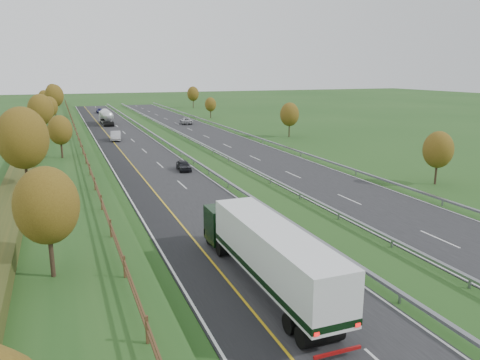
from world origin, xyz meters
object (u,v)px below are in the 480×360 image
Objects in this scene: car_small_far at (100,111)px; road_tanker at (106,117)px; car_silver_mid at (116,136)px; car_oncoming at (186,121)px; car_dark_near at (184,165)px; box_lorry at (266,251)px.

road_tanker is at bearing -91.19° from car_small_far.
car_silver_mid reaches higher than car_oncoming.
car_oncoming reaches higher than car_small_far.
road_tanker is 27.15m from car_silver_mid.
car_dark_near is at bearing -87.32° from car_small_far.
car_silver_mid is at bearing -91.28° from car_small_far.
car_small_far is at bearing 95.61° from car_silver_mid.
car_silver_mid is (-1.07, -27.12, -1.00)m from road_tanker.
car_small_far is (2.18, 58.11, -0.16)m from car_silver_mid.
car_oncoming is (17.61, 85.00, -1.53)m from box_lorry.
car_small_far reaches higher than car_dark_near.
car_oncoming is at bearing 56.19° from car_silver_mid.
car_silver_mid is at bearing -92.25° from road_tanker.
car_oncoming is at bearing 78.52° from car_dark_near.
box_lorry is 90.99m from road_tanker.
box_lorry is 86.82m from car_oncoming.
car_dark_near is (3.83, 33.97, -1.64)m from box_lorry.
car_dark_near is at bearing 83.57° from box_lorry.
car_small_far is 0.85× the size of car_oncoming.
car_oncoming is at bearing -65.01° from car_small_far.
car_silver_mid reaches higher than car_small_far.
road_tanker is at bearing 90.04° from box_lorry.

